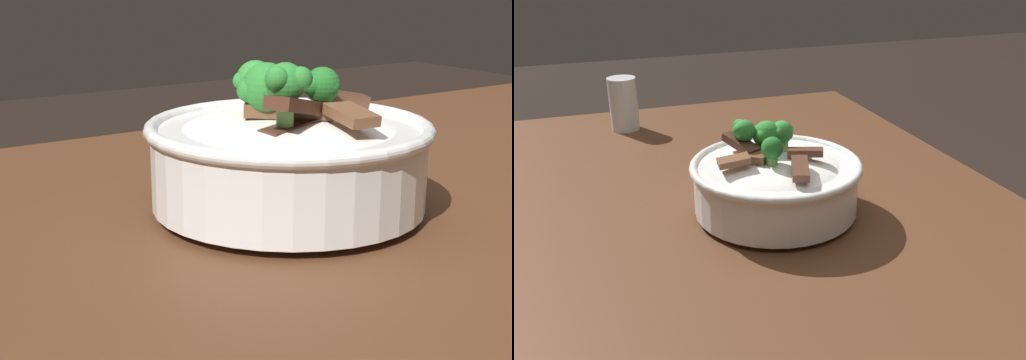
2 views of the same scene
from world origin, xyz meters
The scene contains 2 objects.
dining_table centered at (0.00, 0.00, 0.65)m, with size 1.45×0.84×0.74m.
rice_bowl centered at (0.09, -0.01, 0.80)m, with size 0.26×0.26×0.15m.
Camera 1 is at (0.50, 0.56, 0.97)m, focal length 56.02 mm.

